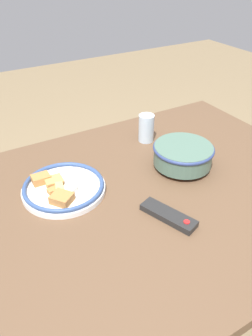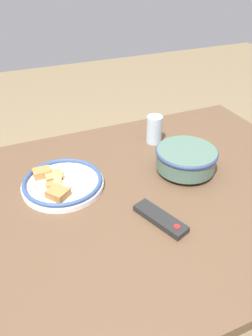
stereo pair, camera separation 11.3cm
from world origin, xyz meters
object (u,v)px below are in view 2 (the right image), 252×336
noodle_bowl (186,159)px  drinking_glass (154,129)px  tv_remote (160,219)px  food_plate (62,183)px

noodle_bowl → drinking_glass: drinking_glass is taller
noodle_bowl → tv_remote: bearing=43.9°
tv_remote → drinking_glass: size_ratio=1.61×
tv_remote → drinking_glass: 0.48m
food_plate → drinking_glass: bearing=-160.2°
noodle_bowl → food_plate: noodle_bowl is taller
food_plate → tv_remote: bearing=129.2°
food_plate → drinking_glass: 0.46m
noodle_bowl → tv_remote: (0.21, 0.20, -0.04)m
noodle_bowl → drinking_glass: size_ratio=1.92×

